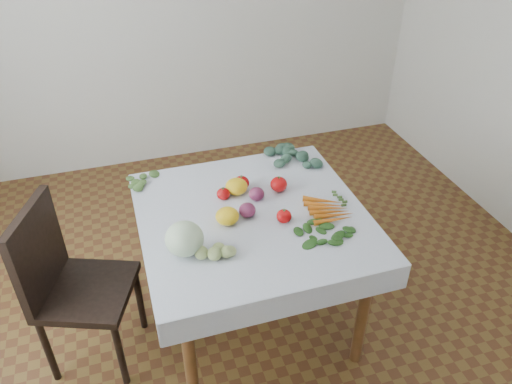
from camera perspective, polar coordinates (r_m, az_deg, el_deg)
The scene contains 18 objects.
ground at distance 3.03m, azimuth -0.31°, elevation -14.03°, with size 4.00×4.00×0.00m, color brown.
table at distance 2.57m, azimuth -0.35°, elevation -4.38°, with size 1.00×1.00×0.75m.
tablecloth at distance 2.51m, azimuth -0.36°, elevation -2.62°, with size 1.12×1.12×0.01m, color white.
chair at distance 2.64m, azimuth -20.82°, elevation -9.21°, with size 0.55×0.55×0.95m.
cabbage at distance 2.26m, azimuth -8.19°, elevation -5.31°, with size 0.18×0.18×0.16m, color beige.
tomato_a at distance 2.68m, azimuth -1.68°, elevation 1.05°, with size 0.08×0.08×0.07m, color #BB0C0E.
tomato_b at distance 2.61m, azimuth -3.76°, elevation -0.22°, with size 0.07×0.07×0.06m, color #BB0C0E.
tomato_c at distance 2.66m, azimuth 2.61°, elevation 0.89°, with size 0.09×0.09×0.08m, color #BB0C0E.
tomato_d at distance 2.45m, azimuth 3.21°, elevation -2.77°, with size 0.08×0.08×0.07m, color #BB0C0E.
heirloom_back at distance 2.64m, azimuth -2.25°, elevation 0.64°, with size 0.12×0.12×0.08m, color yellow.
heirloom_front at distance 2.44m, azimuth -3.30°, elevation -2.76°, with size 0.12×0.12×0.08m, color yellow.
onion_a at distance 2.48m, azimuth -1.01°, elevation -2.07°, with size 0.08×0.08×0.07m, color #5B1A3E.
onion_b at distance 2.60m, azimuth 0.06°, elevation -0.22°, with size 0.08×0.08×0.07m, color #5B1A3E.
tomatillo_cluster at distance 2.27m, azimuth -4.48°, elevation -6.68°, with size 0.18×0.11×0.05m.
carrot_bunch at distance 2.54m, azimuth 8.23°, elevation -2.05°, with size 0.21×0.25×0.03m.
kale_bunch at distance 2.97m, azimuth 5.07°, elevation 4.20°, with size 0.35×0.27×0.04m.
basil_bunch at distance 2.41m, azimuth 7.87°, elevation -4.50°, with size 0.29×0.21×0.01m.
dill_bunch at distance 2.81m, azimuth -12.48°, elevation 1.26°, with size 0.22×0.16×0.02m.
Camera 1 is at (-0.58, -1.91, 2.27)m, focal length 35.00 mm.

